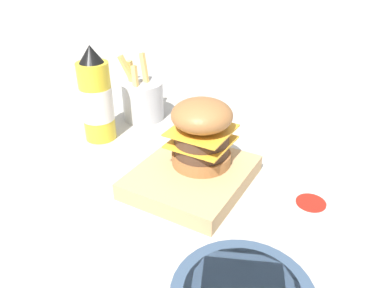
{
  "coord_description": "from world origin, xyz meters",
  "views": [
    {
      "loc": [
        0.41,
        0.32,
        0.38
      ],
      "look_at": [
        -0.06,
        0.05,
        0.08
      ],
      "focal_mm": 35.0,
      "sensor_mm": 36.0,
      "label": 1
    }
  ],
  "objects_px": {
    "burger": "(202,132)",
    "ketchup_bottle": "(96,99)",
    "spoon": "(205,127)",
    "fries_basket": "(143,100)",
    "serving_board": "(192,177)"
  },
  "relations": [
    {
      "from": "ketchup_bottle",
      "to": "serving_board",
      "type": "bearing_deg",
      "value": 78.13
    },
    {
      "from": "burger",
      "to": "spoon",
      "type": "relative_size",
      "value": 0.75
    },
    {
      "from": "fries_basket",
      "to": "spoon",
      "type": "height_order",
      "value": "fries_basket"
    },
    {
      "from": "serving_board",
      "to": "spoon",
      "type": "distance_m",
      "value": 0.21
    },
    {
      "from": "serving_board",
      "to": "ketchup_bottle",
      "type": "height_order",
      "value": "ketchup_bottle"
    },
    {
      "from": "ketchup_bottle",
      "to": "fries_basket",
      "type": "bearing_deg",
      "value": 170.19
    },
    {
      "from": "fries_basket",
      "to": "serving_board",
      "type": "bearing_deg",
      "value": 52.5
    },
    {
      "from": "burger",
      "to": "fries_basket",
      "type": "relative_size",
      "value": 0.78
    },
    {
      "from": "burger",
      "to": "ketchup_bottle",
      "type": "distance_m",
      "value": 0.26
    },
    {
      "from": "fries_basket",
      "to": "spoon",
      "type": "bearing_deg",
      "value": 96.37
    },
    {
      "from": "serving_board",
      "to": "burger",
      "type": "distance_m",
      "value": 0.08
    },
    {
      "from": "serving_board",
      "to": "spoon",
      "type": "xyz_separation_m",
      "value": [
        -0.19,
        -0.08,
        -0.01
      ]
    },
    {
      "from": "serving_board",
      "to": "fries_basket",
      "type": "relative_size",
      "value": 1.36
    },
    {
      "from": "burger",
      "to": "fries_basket",
      "type": "distance_m",
      "value": 0.28
    },
    {
      "from": "serving_board",
      "to": "spoon",
      "type": "relative_size",
      "value": 1.29
    }
  ]
}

